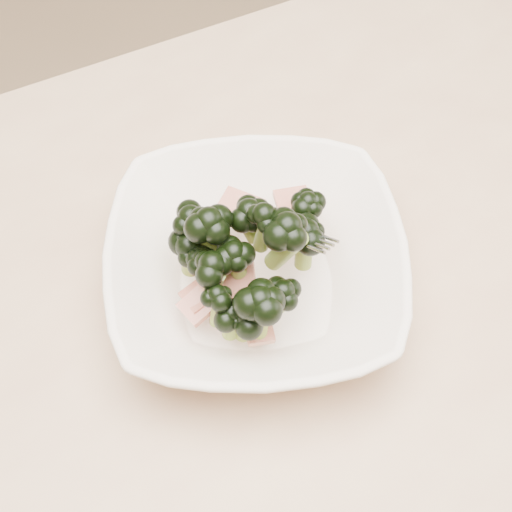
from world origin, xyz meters
name	(u,v)px	position (x,y,z in m)	size (l,w,h in m)	color
dining_table	(254,381)	(0.00, 0.00, 0.65)	(1.20, 0.80, 0.75)	tan
broccoli_dish	(254,265)	(0.02, 0.05, 0.79)	(0.35, 0.35, 0.13)	#F0DECB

